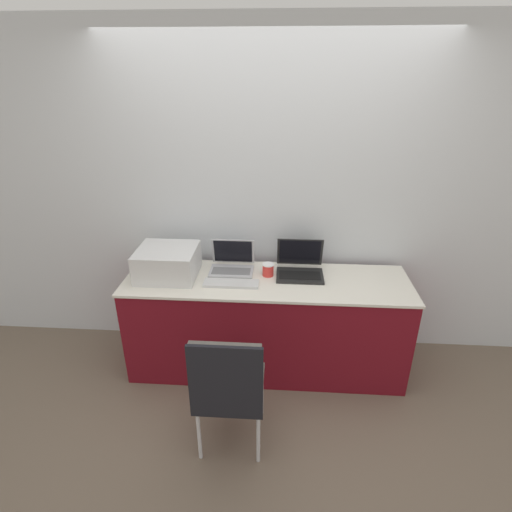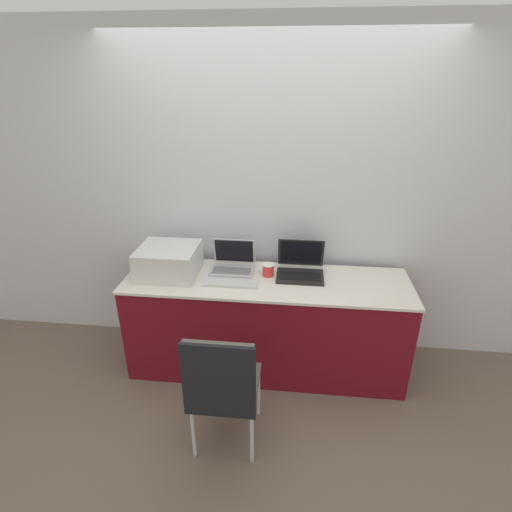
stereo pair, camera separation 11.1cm
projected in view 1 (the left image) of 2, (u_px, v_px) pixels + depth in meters
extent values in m
plane|color=#6B5B4C|center=(264.00, 389.00, 3.07)|extent=(14.00, 14.00, 0.00)
cube|color=silver|center=(270.00, 200.00, 3.16)|extent=(8.00, 0.05, 2.60)
cube|color=maroon|center=(266.00, 325.00, 3.18)|extent=(2.13, 0.60, 0.78)
cube|color=silver|center=(267.00, 281.00, 3.01)|extent=(2.15, 0.62, 0.02)
cube|color=silver|center=(168.00, 262.00, 3.03)|extent=(0.44, 0.40, 0.22)
cube|color=#51565B|center=(165.00, 254.00, 2.95)|extent=(0.35, 0.31, 0.04)
cube|color=#B7B7BC|center=(231.00, 272.00, 3.11)|extent=(0.34, 0.22, 0.02)
cube|color=slate|center=(231.00, 271.00, 3.10)|extent=(0.30, 0.12, 0.00)
cube|color=#B7B7BC|center=(233.00, 251.00, 3.18)|extent=(0.34, 0.05, 0.21)
cube|color=black|center=(233.00, 251.00, 3.18)|extent=(0.30, 0.04, 0.19)
cube|color=black|center=(300.00, 276.00, 3.05)|extent=(0.36, 0.25, 0.02)
cube|color=black|center=(300.00, 275.00, 3.03)|extent=(0.31, 0.14, 0.00)
cube|color=black|center=(300.00, 252.00, 3.14)|extent=(0.36, 0.07, 0.24)
cube|color=black|center=(300.00, 252.00, 3.13)|extent=(0.32, 0.06, 0.22)
cube|color=silver|center=(231.00, 283.00, 2.93)|extent=(0.41, 0.12, 0.02)
cylinder|color=red|center=(268.00, 270.00, 3.05)|extent=(0.08, 0.08, 0.09)
cylinder|color=white|center=(268.00, 264.00, 3.03)|extent=(0.09, 0.09, 0.01)
cube|color=#4C4742|center=(232.00, 386.00, 2.52)|extent=(0.40, 0.42, 0.04)
cube|color=#4C4742|center=(226.00, 377.00, 2.24)|extent=(0.40, 0.03, 0.46)
cylinder|color=silver|center=(210.00, 389.00, 2.80)|extent=(0.02, 0.02, 0.40)
cylinder|color=silver|center=(262.00, 391.00, 2.78)|extent=(0.02, 0.02, 0.40)
cylinder|color=silver|center=(199.00, 434.00, 2.45)|extent=(0.02, 0.02, 0.40)
cylinder|color=silver|center=(258.00, 438.00, 2.43)|extent=(0.02, 0.02, 0.40)
cube|color=black|center=(226.00, 383.00, 2.22)|extent=(0.42, 0.02, 0.50)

